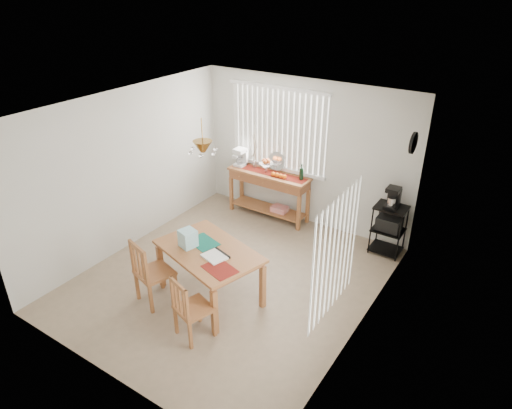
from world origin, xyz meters
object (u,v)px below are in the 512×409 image
Objects in this scene: cart_items at (393,197)px; chair_right at (191,309)px; sideboard at (269,184)px; dining_table at (209,255)px; wire_cart at (389,225)px; chair_left at (152,273)px.

chair_right is at bearing -113.11° from cart_items.
cart_items is (2.27, -0.00, 0.34)m from sideboard.
sideboard reaches higher than dining_table.
cart_items is at bearing -0.04° from sideboard.
wire_cart is 0.49m from cart_items.
cart_items is 0.35× the size of chair_left.
chair_left is (-2.28, -3.00, -0.02)m from wire_cart.
chair_left is (-0.58, -0.53, -0.20)m from dining_table.
chair_right reaches higher than wire_cart.
dining_table is at bearing -124.39° from cart_items.
wire_cart is 3.77m from chair_left.
chair_left is at bearing 165.43° from chair_right.
sideboard is 0.95× the size of dining_table.
sideboard reaches higher than wire_cart.
dining_table is (0.57, -2.48, 0.02)m from sideboard.
wire_cart is at bearing 66.83° from chair_right.
chair_left reaches higher than chair_right.
dining_table is 0.81m from chair_left.
sideboard is at bearing 179.96° from cart_items.
sideboard is 2.55m from dining_table.
chair_left is (-2.28, -3.01, -0.52)m from cart_items.
chair_right is at bearing -113.17° from wire_cart.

